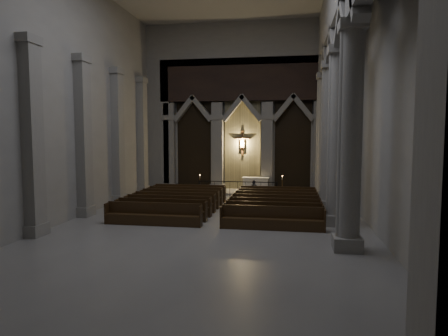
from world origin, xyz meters
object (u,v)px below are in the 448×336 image
Objects in this scene: candle_stand_left at (200,189)px; pews at (223,207)px; candle_stand_right at (282,192)px; worshipper at (254,191)px; altar_rail at (237,186)px; altar at (256,184)px.

candle_stand_left is 0.14× the size of pews.
candle_stand_right is 2.26m from worshipper.
candle_stand_right is 0.15× the size of pews.
worshipper is at bearing -139.39° from candle_stand_right.
candle_stand_right is (5.64, -0.60, 0.02)m from candle_stand_left.
candle_stand_left is at bearing 153.82° from worshipper.
altar_rail is 3.87× the size of candle_stand_left.
candle_stand_right is at bearing 42.06° from worshipper.
worshipper is (3.93, -2.06, 0.27)m from candle_stand_left.
altar is at bearing 136.28° from candle_stand_right.
altar_rail is at bearing 178.75° from candle_stand_right.
altar_rail is at bearing -121.36° from altar.
pews is 7.79× the size of worshipper.
worshipper is at bearing -86.85° from altar.
worshipper is at bearing 73.18° from pews.
worshipper is (1.24, 4.10, 0.31)m from pews.
pews is at bearing -90.00° from altar_rail.
worshipper reaches higher than pews.
altar_rail is 3.66× the size of candle_stand_right.
candle_stand_right reaches higher than candle_stand_left.
candle_stand_right reaches higher than altar_rail.
candle_stand_right is at bearing -6.05° from candle_stand_left.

